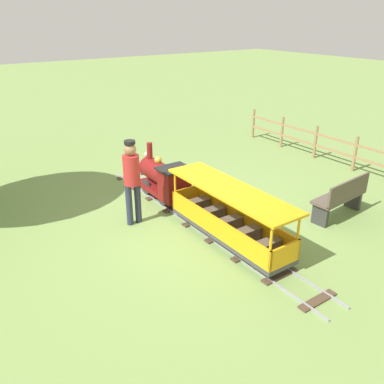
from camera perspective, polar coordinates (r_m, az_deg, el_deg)
ground_plane at (r=7.84m, az=0.25°, el=-3.82°), size 60.00×60.00×0.00m
track at (r=7.73m, az=0.85°, el=-4.11°), size 0.66×6.40×0.04m
locomotive at (r=8.46m, az=-3.96°, el=1.92°), size 0.62×1.45×1.08m
passenger_car at (r=6.91m, az=5.22°, el=-4.00°), size 0.72×2.70×0.97m
conductor_person at (r=7.37m, az=-8.50°, el=2.23°), size 0.30×0.30×1.62m
park_bench at (r=8.25m, az=20.33°, el=-0.74°), size 1.33×0.50×0.82m
fence_section at (r=10.86m, az=22.05°, el=5.17°), size 0.08×7.48×0.90m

